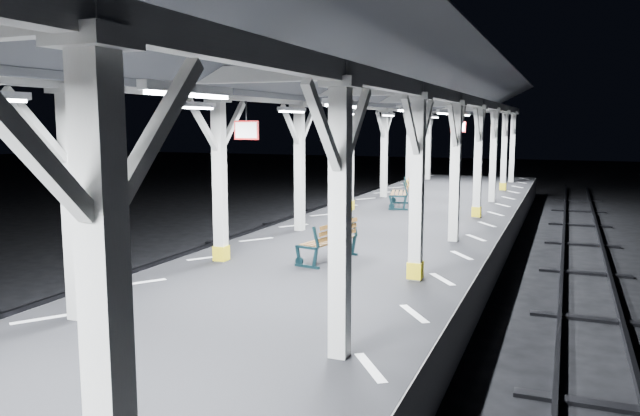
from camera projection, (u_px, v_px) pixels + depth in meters
The scene contains 9 objects.
ground at pixel (266, 356), 10.23m from camera, with size 120.00×120.00×0.00m, color black.
platform at pixel (266, 327), 10.16m from camera, with size 6.00×50.00×1.00m, color black.
hazard_stripes_left at pixel (141, 283), 10.99m from camera, with size 1.00×48.00×0.01m, color silver.
hazard_stripes_right at pixel (414, 314), 9.20m from camera, with size 1.00×48.00×0.01m, color silver.
track_left at pixel (34, 317), 12.05m from camera, with size 2.20×60.00×0.16m.
track_right at pixel (599, 401), 8.39m from camera, with size 2.20×60.00×0.16m.
canopy at pixel (262, 73), 9.60m from camera, with size 5.40×49.00×4.65m.
bench_mid at pixel (331, 240), 12.64m from camera, with size 0.86×1.62×0.84m.
bench_far at pixel (402, 192), 20.89m from camera, with size 1.02×1.83×0.94m.
Camera 1 is at (4.44, -8.79, 3.80)m, focal length 35.00 mm.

